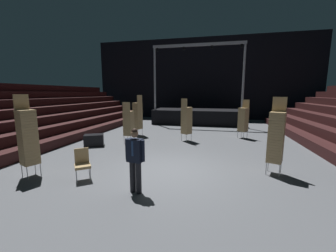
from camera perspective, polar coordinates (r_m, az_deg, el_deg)
name	(u,v)px	position (r m, az deg, el deg)	size (l,w,h in m)	color
ground_plane	(169,171)	(7.28, 0.27, -12.27)	(22.00, 30.00, 0.10)	#515459
arena_end_wall	(202,79)	(21.72, 9.21, 12.64)	(22.00, 0.30, 8.00)	black
stage_riser	(198,115)	(17.93, 8.12, 2.87)	(7.33, 2.97, 6.30)	black
man_with_tie	(135,157)	(5.46, -9.05, -8.38)	(0.57, 0.30, 1.72)	black
chair_stack_front_left	(276,137)	(7.41, 27.54, -2.58)	(0.57, 0.57, 2.48)	#B2B5BA
chair_stack_front_right	(186,120)	(11.27, 5.08, 1.65)	(0.62, 0.62, 2.31)	#B2B5BA
chair_stack_mid_left	(129,123)	(10.99, -10.75, 0.89)	(0.48, 0.48, 2.14)	#B2B5BA
chair_stack_mid_right	(28,137)	(7.69, -34.09, -2.41)	(0.57, 0.57, 2.56)	#B2B5BA
chair_stack_mid_centre	(138,115)	(12.89, -8.33, 2.89)	(0.57, 0.57, 2.48)	#B2B5BA
chair_stack_rear_left	(243,119)	(12.71, 19.95, 1.79)	(0.62, 0.62, 2.22)	#B2B5BA
equipment_road_case	(94,140)	(10.93, -19.64, -3.69)	(0.90, 0.60, 0.58)	black
loose_chair_near_man	(82,162)	(6.84, -22.45, -9.22)	(0.62, 0.62, 0.95)	#B2B5BA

